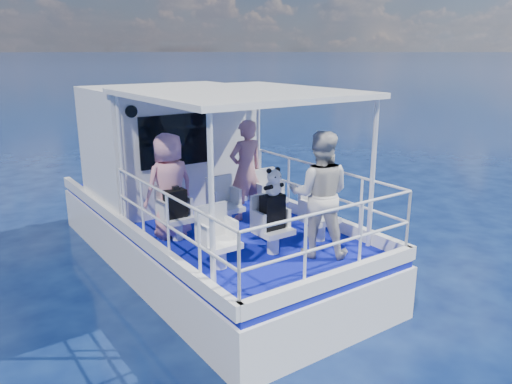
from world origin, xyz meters
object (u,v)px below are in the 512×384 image
(backpack_center, at_px, (272,212))
(panda, at_px, (273,182))
(passenger_port_fwd, at_px, (170,186))
(passenger_stbd_aft, at_px, (320,194))

(backpack_center, xyz_separation_m, panda, (-0.01, -0.02, 0.45))
(passenger_port_fwd, xyz_separation_m, panda, (0.89, -1.50, 0.25))
(backpack_center, height_order, panda, panda)
(passenger_stbd_aft, distance_m, backpack_center, 0.71)
(panda, bearing_deg, backpack_center, 72.23)
(backpack_center, distance_m, panda, 0.45)
(passenger_stbd_aft, relative_size, backpack_center, 3.58)
(passenger_port_fwd, bearing_deg, backpack_center, 116.97)
(passenger_stbd_aft, distance_m, panda, 0.68)
(backpack_center, bearing_deg, passenger_stbd_aft, -37.67)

